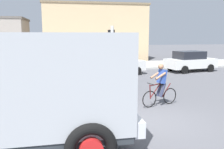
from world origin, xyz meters
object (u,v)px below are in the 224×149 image
at_px(truck_foreground, 17,86).
at_px(cyclist, 161,85).
at_px(car_red_near, 190,61).
at_px(traffic_light_pole, 112,55).
at_px(car_far_side, 62,69).
at_px(car_white_mid, 116,64).

relative_size(truck_foreground, cyclist, 3.17).
bearing_deg(car_red_near, traffic_light_pole, -134.04).
relative_size(car_red_near, car_far_side, 1.04).
height_order(cyclist, car_far_side, cyclist).
relative_size(traffic_light_pole, car_red_near, 0.75).
relative_size(cyclist, car_white_mid, 0.40).
relative_size(traffic_light_pole, car_far_side, 0.78).
relative_size(truck_foreground, car_red_near, 1.28).
bearing_deg(traffic_light_pole, cyclist, -10.06).
bearing_deg(car_red_near, cyclist, -124.94).
distance_m(truck_foreground, car_far_side, 9.01).
xyz_separation_m(truck_foreground, traffic_light_pole, (2.92, 3.44, 0.40)).
height_order(traffic_light_pole, car_far_side, traffic_light_pole).
bearing_deg(truck_foreground, car_red_near, 47.02).
distance_m(car_white_mid, car_far_side, 4.29).
height_order(traffic_light_pole, car_red_near, traffic_light_pole).
height_order(cyclist, car_red_near, cyclist).
xyz_separation_m(traffic_light_pole, car_far_side, (-2.03, 5.48, -1.25)).
bearing_deg(cyclist, car_white_mid, 91.46).
relative_size(cyclist, car_red_near, 0.40).
xyz_separation_m(truck_foreground, cyclist, (4.86, 3.09, -0.80)).
height_order(truck_foreground, car_white_mid, truck_foreground).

